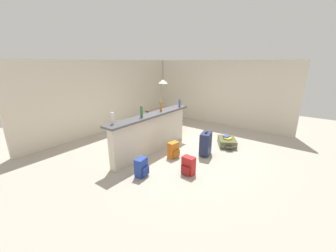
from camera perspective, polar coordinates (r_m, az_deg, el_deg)
name	(u,v)px	position (r m, az deg, el deg)	size (l,w,h in m)	color
ground_plane	(178,148)	(6.25, 2.80, -5.98)	(13.00, 13.00, 0.05)	#ADA393
wall_back	(110,96)	(7.95, -15.76, 8.01)	(6.60, 0.10, 2.50)	beige
wall_right	(215,93)	(8.65, 12.77, 8.94)	(0.10, 6.00, 2.50)	beige
partition_half_wall	(152,134)	(5.77, -4.46, -2.24)	(2.80, 0.20, 1.04)	beige
bar_countertop	(151,115)	(5.61, -4.59, 3.01)	(2.96, 0.40, 0.05)	#4C4C51
bottle_white	(113,118)	(4.83, -14.97, 2.07)	(0.07, 0.07, 0.27)	silver
bottle_green	(141,112)	(5.28, -7.30, 3.91)	(0.07, 0.07, 0.29)	#2D6B38
bottle_amber	(161,107)	(5.91, -1.95, 5.36)	(0.06, 0.06, 0.26)	#9E661E
bottle_blue	(180,103)	(6.47, 3.20, 6.24)	(0.06, 0.06, 0.23)	#284C89
dining_table	(163,112)	(7.72, -1.33, 3.82)	(1.10, 0.80, 0.74)	#332319
dining_chair_near_partition	(173,118)	(7.41, 1.51, 2.19)	(0.44, 0.44, 0.93)	#4C331E
pendant_lamp	(163,81)	(7.59, -1.38, 12.17)	(0.34, 0.34, 0.85)	black
suitcase_flat_olive	(227,142)	(6.56, 15.88, -4.24)	(0.88, 0.78, 0.22)	#51562D
backpack_blue	(141,168)	(4.72, -7.31, -11.25)	(0.30, 0.28, 0.42)	#233D93
backpack_red	(188,166)	(4.77, 5.60, -10.84)	(0.26, 0.29, 0.42)	red
suitcase_upright_navy	(206,143)	(5.71, 10.31, -4.73)	(0.48, 0.33, 0.67)	#1E284C
backpack_orange	(173,150)	(5.53, 1.49, -6.64)	(0.30, 0.28, 0.42)	orange
book_stack	(227,137)	(6.51, 16.01, -3.04)	(0.31, 0.27, 0.07)	gold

